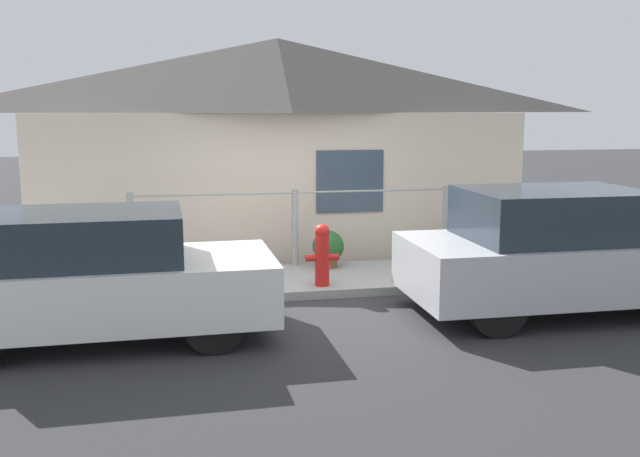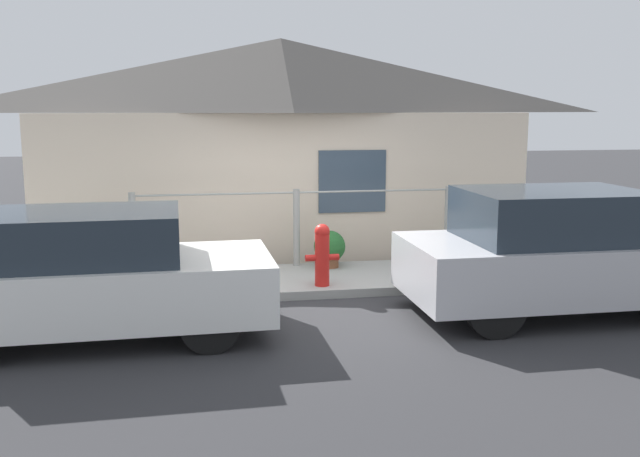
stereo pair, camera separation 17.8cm
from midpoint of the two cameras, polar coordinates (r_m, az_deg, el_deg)
name	(u,v)px [view 1 (the left image)]	position (r m, az deg, el deg)	size (l,w,h in m)	color
ground_plane	(314,300)	(9.43, -1.00, -5.73)	(60.00, 60.00, 0.00)	#2D2D30
sidewalk	(303,280)	(10.23, -1.86, -4.16)	(24.00, 1.70, 0.12)	#9E9E99
house	(279,86)	(12.23, -3.74, 11.33)	(8.38, 2.23, 3.65)	beige
fence	(295,224)	(10.77, -2.49, 0.36)	(4.90, 0.10, 1.17)	#999993
car_left	(96,277)	(8.08, -18.10, -3.69)	(3.78, 1.72, 1.41)	white
car_right	(559,252)	(9.16, 18.05, -1.79)	(3.82, 1.74, 1.53)	#B7B7BC
fire_hydrant	(322,253)	(9.59, -0.36, -2.01)	(0.46, 0.21, 0.85)	red
potted_plant_near_hydrant	(328,248)	(10.72, 0.18, -1.55)	(0.48, 0.48, 0.56)	brown
potted_plant_by_fence	(108,259)	(10.45, -17.05, -2.37)	(0.37, 0.37, 0.52)	brown
potted_plant_corner	(468,245)	(11.13, 11.29, -1.27)	(0.40, 0.40, 0.56)	#9E5638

